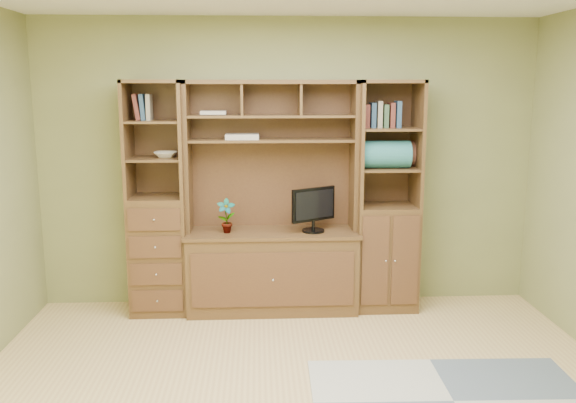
{
  "coord_description": "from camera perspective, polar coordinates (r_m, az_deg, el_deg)",
  "views": [
    {
      "loc": [
        -0.27,
        -3.52,
        2.0
      ],
      "look_at": [
        -0.04,
        1.2,
        1.1
      ],
      "focal_mm": 38.0,
      "sensor_mm": 36.0,
      "label": 1
    }
  ],
  "objects": [
    {
      "name": "room",
      "position": [
        3.6,
        1.55,
        -0.45
      ],
      "size": [
        4.6,
        4.1,
        2.64
      ],
      "color": "tan",
      "rests_on": "ground"
    },
    {
      "name": "center_hutch",
      "position": [
        5.35,
        -1.52,
        0.27
      ],
      "size": [
        1.54,
        0.53,
        2.05
      ],
      "primitive_type": "cube",
      "color": "#4E341B",
      "rests_on": "ground"
    },
    {
      "name": "left_tower",
      "position": [
        5.46,
        -12.09,
        0.25
      ],
      "size": [
        0.5,
        0.45,
        2.05
      ],
      "primitive_type": "cube",
      "color": "#4E341B",
      "rests_on": "ground"
    },
    {
      "name": "right_tower",
      "position": [
        5.5,
        9.2,
        0.44
      ],
      "size": [
        0.55,
        0.45,
        2.05
      ],
      "primitive_type": "cube",
      "color": "#4E341B",
      "rests_on": "ground"
    },
    {
      "name": "rug",
      "position": [
        4.25,
        15.23,
        -17.63
      ],
      "size": [
        1.84,
        1.25,
        0.01
      ],
      "primitive_type": "cube",
      "rotation": [
        0.0,
        0.0,
        -0.02
      ],
      "color": "gray",
      "rests_on": "ground"
    },
    {
      "name": "monitor",
      "position": [
        5.34,
        2.4,
        -0.01
      ],
      "size": [
        0.48,
        0.4,
        0.54
      ],
      "primitive_type": "cube",
      "rotation": [
        0.0,
        0.0,
        0.54
      ],
      "color": "black",
      "rests_on": "center_hutch"
    },
    {
      "name": "orchid",
      "position": [
        5.35,
        -5.81,
        -1.35
      ],
      "size": [
        0.16,
        0.11,
        0.3
      ],
      "primitive_type": "imported",
      "color": "#AC4C3A",
      "rests_on": "center_hutch"
    },
    {
      "name": "magazines",
      "position": [
        5.36,
        -4.31,
        6.09
      ],
      "size": [
        0.29,
        0.21,
        0.04
      ],
      "primitive_type": "cube",
      "color": "#AFA495",
      "rests_on": "center_hutch"
    },
    {
      "name": "bowl",
      "position": [
        5.39,
        -11.38,
        4.33
      ],
      "size": [
        0.2,
        0.2,
        0.05
      ],
      "primitive_type": "imported",
      "color": "silver",
      "rests_on": "left_tower"
    },
    {
      "name": "blanket_teal",
      "position": [
        5.39,
        9.13,
        4.37
      ],
      "size": [
        0.41,
        0.24,
        0.24
      ],
      "primitive_type": "cube",
      "color": "#286869",
      "rests_on": "right_tower"
    },
    {
      "name": "blanket_red",
      "position": [
        5.55,
        9.99,
        4.44
      ],
      "size": [
        0.41,
        0.23,
        0.23
      ],
      "primitive_type": "cube",
      "color": "brown",
      "rests_on": "right_tower"
    }
  ]
}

